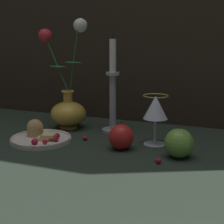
{
  "coord_description": "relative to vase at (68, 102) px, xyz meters",
  "views": [
    {
      "loc": [
        0.46,
        -1.03,
        0.35
      ],
      "look_at": [
        0.04,
        0.0,
        0.1
      ],
      "focal_mm": 60.0,
      "sensor_mm": 36.0,
      "label": 1
    }
  ],
  "objects": [
    {
      "name": "wine_glass",
      "position": [
        0.34,
        -0.07,
        0.02
      ],
      "size": [
        0.08,
        0.08,
        0.15
      ],
      "color": "silver",
      "rests_on": "ground_plane"
    },
    {
      "name": "plate_with_pastries",
      "position": [
        -0.01,
        -0.18,
        -0.08
      ],
      "size": [
        0.19,
        0.19,
        0.06
      ],
      "color": "silver",
      "rests_on": "ground_plane"
    },
    {
      "name": "berry_front_center",
      "position": [
        0.4,
        -0.24,
        -0.09
      ],
      "size": [
        0.02,
        0.02,
        0.02
      ],
      "primitive_type": "sphere",
      "color": "#AD192D",
      "rests_on": "ground_plane"
    },
    {
      "name": "apple_beside_vase",
      "position": [
        0.26,
        -0.16,
        -0.06
      ],
      "size": [
        0.07,
        0.07,
        0.09
      ],
      "color": "red",
      "rests_on": "ground_plane"
    },
    {
      "name": "vase",
      "position": [
        0.0,
        0.0,
        0.0
      ],
      "size": [
        0.18,
        0.13,
        0.38
      ],
      "color": "gold",
      "rests_on": "ground_plane"
    },
    {
      "name": "ground_plane",
      "position": [
        0.18,
        -0.12,
        -0.09
      ],
      "size": [
        2.4,
        2.4,
        0.0
      ],
      "primitive_type": "plane",
      "color": "#232D23",
      "rests_on": "ground"
    },
    {
      "name": "apple_near_glass",
      "position": [
        0.44,
        -0.17,
        -0.05
      ],
      "size": [
        0.08,
        0.08,
        0.09
      ],
      "color": "#669938",
      "rests_on": "ground_plane"
    },
    {
      "name": "berry_near_plate",
      "position": [
        0.12,
        -0.12,
        -0.09
      ],
      "size": [
        0.01,
        0.01,
        0.01
      ],
      "primitive_type": "sphere",
      "color": "#AD192D",
      "rests_on": "ground_plane"
    },
    {
      "name": "candlestick",
      "position": [
        0.17,
        0.01,
        0.03
      ],
      "size": [
        0.07,
        0.07,
        0.33
      ],
      "color": "#A3A3A8",
      "rests_on": "ground_plane"
    }
  ]
}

